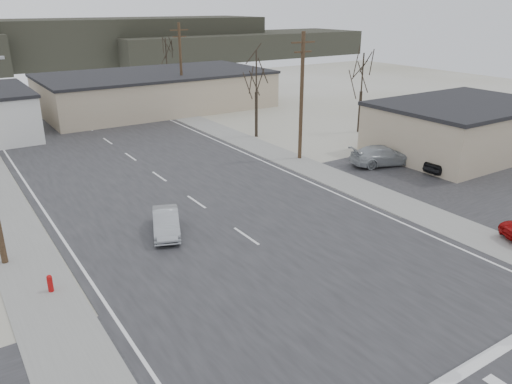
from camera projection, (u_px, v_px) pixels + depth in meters
ground at (347, 306)px, 21.05m from camera, size 140.00×140.00×0.00m
main_road at (189, 197)px, 32.76m from camera, size 18.00×110.00×0.05m
cross_road at (347, 306)px, 21.04m from camera, size 90.00×10.00×0.04m
parking_lot at (495, 180)px, 36.00m from camera, size 18.00×20.00×0.03m
sidewalk_left at (1, 207)px, 31.22m from camera, size 3.00×90.00×0.06m
sidewalk_right at (277, 154)px, 42.10m from camera, size 3.00×90.00×0.06m
fire_hydrant at (50, 283)px, 21.90m from camera, size 0.24×0.24×0.87m
building_right_far at (157, 91)px, 59.79m from camera, size 26.30×14.30×4.30m
building_lot at (461, 128)px, 41.98m from camera, size 14.30×10.30×4.30m
upole_right_a at (302, 95)px, 39.16m from camera, size 2.20×0.30×10.00m
upole_right_b at (181, 67)px, 56.35m from camera, size 2.20×0.30×10.00m
tree_right_mid at (256, 74)px, 45.67m from camera, size 3.74×3.74×8.33m
tree_right_far at (166, 54)px, 67.40m from camera, size 3.52×3.52×7.84m
tree_lot at (362, 75)px, 47.55m from camera, size 3.52×3.52×7.84m
hill_center at (79, 42)px, 102.16m from camera, size 80.00×18.00×9.00m
hill_right at (240, 45)px, 116.06m from camera, size 60.00×18.00×5.50m
sedan_crossing at (166, 222)px, 27.40m from camera, size 2.73×4.19×1.30m
car_far_a at (105, 103)px, 59.32m from camera, size 3.05×5.88×1.63m
car_far_b at (34, 93)px, 67.18m from camera, size 1.86×3.86×1.27m
car_parked_dark_a at (447, 163)px, 37.53m from camera, size 4.16×1.82×1.39m
car_parked_silver at (383, 156)px, 39.05m from camera, size 5.64×3.52×1.52m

